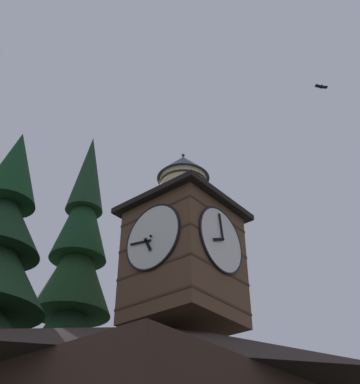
# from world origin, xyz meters

# --- Properties ---
(clock_tower) EXTENTS (4.55, 4.55, 8.59)m
(clock_tower) POSITION_xyz_m (-0.59, -0.02, 11.58)
(clock_tower) COLOR brown
(clock_tower) RESTS_ON building_main
(pine_tree_behind) EXTENTS (6.06, 6.06, 19.78)m
(pine_tree_behind) POSITION_xyz_m (0.77, -5.42, 7.36)
(pine_tree_behind) COLOR #473323
(pine_tree_behind) RESTS_ON ground_plane
(moon) EXTENTS (1.66, 1.66, 1.66)m
(moon) POSITION_xyz_m (-19.03, -35.62, 14.41)
(moon) COLOR silver
(flying_bird_high) EXTENTS (0.68, 0.59, 0.15)m
(flying_bird_high) POSITION_xyz_m (-5.70, 5.62, 21.70)
(flying_bird_high) COLOR black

